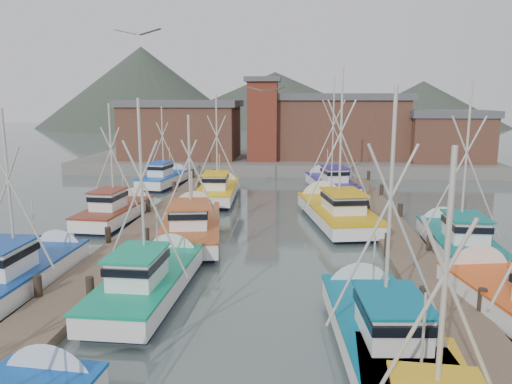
# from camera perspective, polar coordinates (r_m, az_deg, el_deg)

# --- Properties ---
(ground) EXTENTS (260.00, 260.00, 0.00)m
(ground) POSITION_cam_1_polar(r_m,az_deg,el_deg) (20.39, 0.06, -11.37)
(ground) COLOR #485654
(ground) RESTS_ON ground
(dock_left) EXTENTS (2.30, 46.00, 1.50)m
(dock_left) POSITION_cam_1_polar(r_m,az_deg,el_deg) (25.52, -15.16, -6.65)
(dock_left) COLOR brown
(dock_left) RESTS_ON ground
(dock_right) EXTENTS (2.30, 46.00, 1.50)m
(dock_right) POSITION_cam_1_polar(r_m,az_deg,el_deg) (24.68, 17.42, -7.38)
(dock_right) COLOR brown
(dock_right) RESTS_ON ground
(quay) EXTENTS (44.00, 16.00, 1.20)m
(quay) POSITION_cam_1_polar(r_m,az_deg,el_deg) (56.30, 3.08, 3.51)
(quay) COLOR slate
(quay) RESTS_ON ground
(shed_left) EXTENTS (12.72, 8.48, 6.20)m
(shed_left) POSITION_cam_1_polar(r_m,az_deg,el_deg) (55.36, -8.49, 7.17)
(shed_left) COLOR brown
(shed_left) RESTS_ON quay
(shed_center) EXTENTS (14.84, 9.54, 6.90)m
(shed_center) POSITION_cam_1_polar(r_m,az_deg,el_deg) (56.09, 9.31, 7.55)
(shed_center) COLOR brown
(shed_center) RESTS_ON quay
(shed_right) EXTENTS (8.48, 6.36, 5.20)m
(shed_right) POSITION_cam_1_polar(r_m,az_deg,el_deg) (55.19, 21.06, 6.04)
(shed_right) COLOR brown
(shed_right) RESTS_ON quay
(lookout_tower) EXTENTS (3.60, 3.60, 8.50)m
(lookout_tower) POSITION_cam_1_polar(r_m,az_deg,el_deg) (51.99, 0.78, 8.40)
(lookout_tower) COLOR maroon
(lookout_tower) RESTS_ON quay
(distant_hills) EXTENTS (175.00, 140.00, 42.00)m
(distant_hills) POSITION_cam_1_polar(r_m,az_deg,el_deg) (142.34, -1.12, 7.65)
(distant_hills) COLOR #3A4338
(distant_hills) RESTS_ON ground
(boat_4) EXTENTS (3.34, 8.41, 8.33)m
(boat_4) POSITION_cam_1_polar(r_m,az_deg,el_deg) (20.20, -11.86, -9.76)
(boat_4) COLOR black
(boat_4) RESTS_ON ground
(boat_5) EXTENTS (3.48, 8.69, 8.70)m
(boat_5) POSITION_cam_1_polar(r_m,az_deg,el_deg) (16.42, 13.80, -14.81)
(boat_5) COLOR black
(boat_5) RESTS_ON ground
(boat_6) EXTENTS (3.25, 8.14, 7.90)m
(boat_6) POSITION_cam_1_polar(r_m,az_deg,el_deg) (22.70, -24.82, -8.24)
(boat_6) COLOR black
(boat_6) RESTS_ON ground
(boat_8) EXTENTS (4.44, 10.07, 7.68)m
(boat_8) POSITION_cam_1_polar(r_m,az_deg,el_deg) (28.10, -7.35, -3.77)
(boat_8) COLOR black
(boat_8) RESTS_ON ground
(boat_9) EXTENTS (4.94, 10.52, 10.41)m
(boat_9) POSITION_cam_1_polar(r_m,az_deg,el_deg) (31.59, 9.03, -2.18)
(boat_9) COLOR black
(boat_9) RESTS_ON ground
(boat_10) EXTENTS (3.23, 8.00, 7.94)m
(boat_10) POSITION_cam_1_polar(r_m,az_deg,el_deg) (32.51, -15.44, -2.08)
(boat_10) COLOR black
(boat_10) RESTS_ON ground
(boat_11) EXTENTS (3.69, 8.41, 9.22)m
(boat_11) POSITION_cam_1_polar(r_m,az_deg,el_deg) (26.93, 21.87, -5.11)
(boat_11) COLOR black
(boat_11) RESTS_ON ground
(boat_12) EXTENTS (3.46, 8.61, 8.64)m
(boat_12) POSITION_cam_1_polar(r_m,az_deg,el_deg) (38.27, -4.31, 0.18)
(boat_12) COLOR black
(boat_12) RESTS_ON ground
(boat_13) EXTENTS (4.15, 9.08, 10.13)m
(boat_13) POSITION_cam_1_polar(r_m,az_deg,el_deg) (41.88, 8.40, 1.02)
(boat_13) COLOR black
(boat_13) RESTS_ON ground
(boat_14) EXTENTS (3.38, 7.92, 7.50)m
(boat_14) POSITION_cam_1_polar(r_m,az_deg,el_deg) (44.65, -10.18, 1.55)
(boat_14) COLOR black
(boat_14) RESTS_ON ground
(gull_near) EXTENTS (1.55, 0.65, 0.24)m
(gull_near) POSITION_cam_1_polar(r_m,az_deg,el_deg) (16.81, -13.38, 17.28)
(gull_near) COLOR gray
(gull_near) RESTS_ON ground
(gull_far) EXTENTS (1.48, 0.65, 0.24)m
(gull_far) POSITION_cam_1_polar(r_m,az_deg,el_deg) (19.32, 1.18, 11.60)
(gull_far) COLOR gray
(gull_far) RESTS_ON ground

